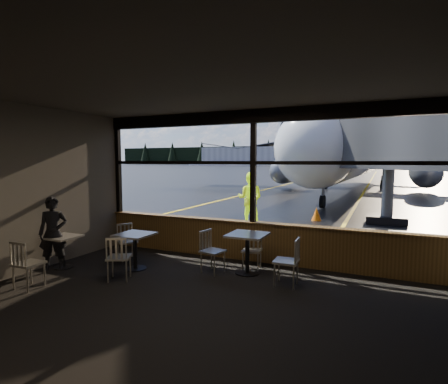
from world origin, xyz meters
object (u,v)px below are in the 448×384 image
Objects in this scene: chair_near_e at (286,262)px; ground_crew at (250,198)px; jet_bridge at (412,164)px; chair_left_s at (29,264)px; cafe_table_mid at (135,252)px; chair_near_w at (213,252)px; cafe_table_left at (63,252)px; chair_near_n at (252,251)px; airliner at (353,123)px; chair_mid_s at (119,258)px; chair_mid_w at (127,242)px; cafe_table_near at (247,254)px; passenger at (53,233)px; cone_nose at (316,214)px.

chair_near_e is 0.48× the size of ground_crew.
chair_left_s is (-6.73, -8.89, -1.78)m from jet_bridge.
chair_left_s is 7.99m from ground_crew.
chair_near_w is at bearing 16.35° from cafe_table_mid.
chair_left_s is at bearing -68.03° from cafe_table_left.
jet_bridge is 10.73m from cafe_table_left.
cafe_table_mid is 1.70m from chair_near_w.
chair_near_n is at bearing -118.78° from jet_bridge.
airliner reaches higher than chair_near_e.
jet_bridge is 11.37× the size of chair_mid_s.
chair_near_w is 2.28m from chair_mid_w.
cafe_table_mid is 1.11× the size of cafe_table_left.
cafe_table_near is at bearing 103.95° from ground_crew.
cafe_table_mid is 0.94× the size of chair_near_n.
chair_near_n reaches higher than cafe_table_mid.
chair_near_e is (0.66, -23.41, -4.90)m from airliner.
chair_near_w is at bearing 37.53° from chair_left_s.
cafe_table_mid is 0.86× the size of chair_left_s.
chair_near_n is (0.68, 0.53, -0.03)m from chair_near_w.
chair_left_s reaches higher than chair_near_w.
jet_bridge is 5.31× the size of ground_crew.
passenger is at bearing -97.39° from airliner.
cafe_table_near is 1.19× the size of cafe_table_left.
chair_near_n is 0.92× the size of chair_mid_s.
cafe_table_near is 0.98m from chair_near_e.
cafe_table_mid is 3.24m from chair_near_e.
chair_mid_w is at bearing -95.58° from airliner.
cafe_table_left is 0.45× the size of passenger.
cone_nose is (0.19, 7.23, -0.16)m from cafe_table_near.
chair_near_w is 0.47× the size of ground_crew.
ground_crew is (1.43, 7.84, 0.51)m from chair_left_s.
airliner is 38.97× the size of chair_mid_s.
chair_near_w is (-0.93, -23.29, -4.91)m from airliner.
cafe_table_mid is 2.52m from chair_near_n.
cone_nose is at bearing 25.67° from passenger.
chair_near_n is (3.82, 1.57, 0.06)m from cafe_table_left.
jet_bridge is 13.04× the size of cafe_table_mid.
chair_near_w is 0.86m from chair_near_n.
airliner is 44.68× the size of cafe_table_mid.
cafe_table_left is at bearing 110.02° from chair_left_s.
chair_mid_s reaches higher than cafe_table_near.
chair_left_s is 10.31m from cone_nose.
chair_left_s is at bearing -127.15° from jet_bridge.
jet_bridge is 6.46× the size of passenger.
cafe_table_left is 0.85× the size of chair_near_n.
chair_left_s is (-1.20, -1.04, 0.01)m from chair_mid_s.
cafe_table_near is 0.94× the size of chair_mid_s.
jet_bridge reaches higher than passenger.
airliner reaches higher than chair_mid_w.
jet_bridge is 3.83m from cone_nose.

